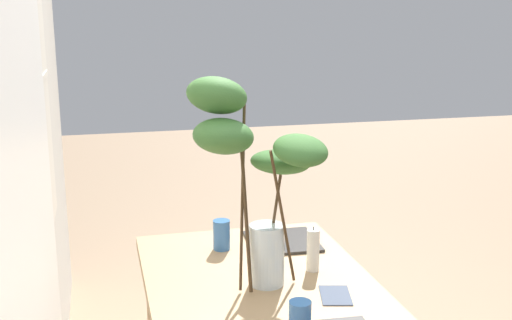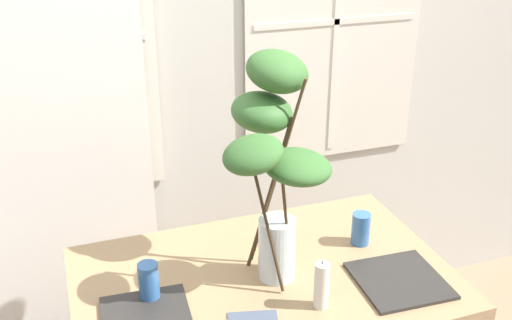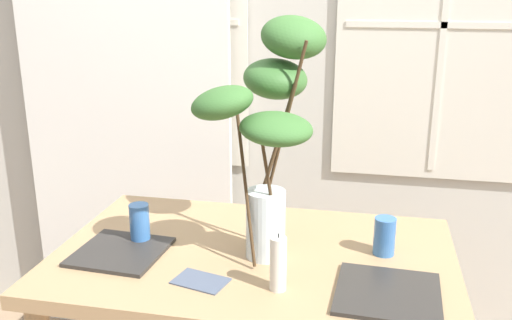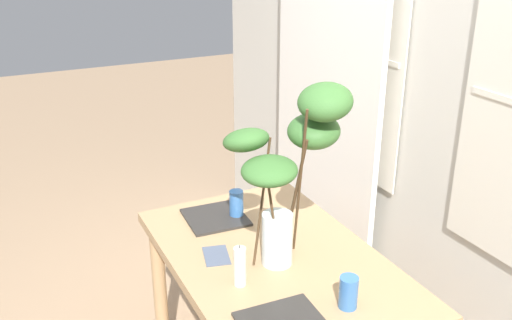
{
  "view_description": "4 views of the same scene",
  "coord_description": "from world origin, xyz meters",
  "px_view_note": "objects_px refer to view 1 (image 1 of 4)",
  "views": [
    {
      "loc": [
        -1.92,
        0.51,
        1.7
      ],
      "look_at": [
        -0.01,
        0.04,
        1.23
      ],
      "focal_mm": 45.05,
      "sensor_mm": 36.0,
      "label": 1
    },
    {
      "loc": [
        -0.56,
        -1.52,
        1.94
      ],
      "look_at": [
        -0.01,
        0.04,
        1.18
      ],
      "focal_mm": 42.22,
      "sensor_mm": 36.0,
      "label": 2
    },
    {
      "loc": [
        0.33,
        -1.55,
        1.56
      ],
      "look_at": [
        0.01,
        -0.02,
        1.08
      ],
      "focal_mm": 39.77,
      "sensor_mm": 36.0,
      "label": 3
    },
    {
      "loc": [
        1.72,
        -0.93,
        1.99
      ],
      "look_at": [
        -0.04,
        -0.07,
        1.19
      ],
      "focal_mm": 40.32,
      "sensor_mm": 36.0,
      "label": 4
    }
  ],
  "objects_px": {
    "dining_table": "(265,319)",
    "drinking_glass_blue_right": "(222,235)",
    "pillar_candle": "(313,250)",
    "plate_square_right": "(282,241)",
    "vase_with_branches": "(251,159)"
  },
  "relations": [
    {
      "from": "dining_table",
      "to": "pillar_candle",
      "type": "distance_m",
      "value": 0.3
    },
    {
      "from": "dining_table",
      "to": "drinking_glass_blue_right",
      "type": "height_order",
      "value": "drinking_glass_blue_right"
    },
    {
      "from": "vase_with_branches",
      "to": "plate_square_right",
      "type": "bearing_deg",
      "value": -30.77
    },
    {
      "from": "vase_with_branches",
      "to": "drinking_glass_blue_right",
      "type": "xyz_separation_m",
      "value": [
        0.35,
        0.04,
        -0.38
      ]
    },
    {
      "from": "dining_table",
      "to": "plate_square_right",
      "type": "height_order",
      "value": "plate_square_right"
    },
    {
      "from": "vase_with_branches",
      "to": "pillar_candle",
      "type": "height_order",
      "value": "vase_with_branches"
    },
    {
      "from": "dining_table",
      "to": "drinking_glass_blue_right",
      "type": "distance_m",
      "value": 0.43
    },
    {
      "from": "pillar_candle",
      "to": "plate_square_right",
      "type": "bearing_deg",
      "value": 5.47
    },
    {
      "from": "vase_with_branches",
      "to": "pillar_candle",
      "type": "relative_size",
      "value": 4.47
    },
    {
      "from": "vase_with_branches",
      "to": "plate_square_right",
      "type": "height_order",
      "value": "vase_with_branches"
    },
    {
      "from": "drinking_glass_blue_right",
      "to": "vase_with_branches",
      "type": "bearing_deg",
      "value": -174.13
    },
    {
      "from": "plate_square_right",
      "to": "pillar_candle",
      "type": "relative_size",
      "value": 1.66
    },
    {
      "from": "vase_with_branches",
      "to": "drinking_glass_blue_right",
      "type": "height_order",
      "value": "vase_with_branches"
    },
    {
      "from": "dining_table",
      "to": "drinking_glass_blue_right",
      "type": "relative_size",
      "value": 10.41
    },
    {
      "from": "dining_table",
      "to": "plate_square_right",
      "type": "xyz_separation_m",
      "value": [
        0.4,
        -0.18,
        0.12
      ]
    }
  ]
}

